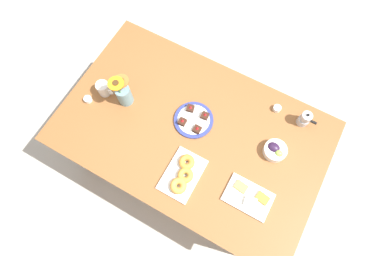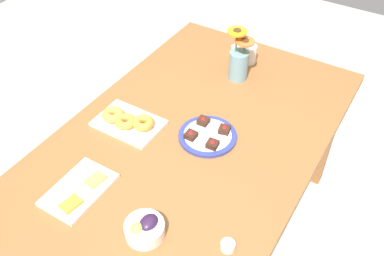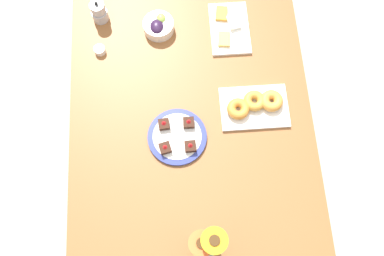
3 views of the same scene
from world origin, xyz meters
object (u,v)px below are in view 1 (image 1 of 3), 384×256
cheese_platter (249,197)px  dining_table (192,135)px  jam_cup_berry (88,99)px  flower_vase (124,94)px  coffee_mug (104,89)px  dessert_plate (194,120)px  grape_bowl (275,150)px  croissant_platter (183,175)px  jam_cup_honey (277,108)px  moka_pot (305,119)px

cheese_platter → dining_table: bearing=157.2°
jam_cup_berry → flower_vase: size_ratio=0.19×
coffee_mug → cheese_platter: size_ratio=0.43×
dessert_plate → flower_vase: bearing=-169.2°
dining_table → dessert_plate: bearing=110.1°
grape_bowl → dining_table: bearing=-166.8°
dining_table → coffee_mug: 0.62m
dining_table → flower_vase: 0.49m
dining_table → croissant_platter: bearing=-71.7°
dining_table → jam_cup_honey: (0.39, 0.37, 0.10)m
grape_bowl → croissant_platter: size_ratio=0.48×
coffee_mug → jam_cup_honey: 1.08m
jam_cup_honey → croissant_platter: bearing=-115.5°
flower_vase → coffee_mug: bearing=-173.7°
coffee_mug → dining_table: bearing=3.5°
flower_vase → moka_pot: flower_vase is taller
cheese_platter → flower_vase: flower_vase is taller
cheese_platter → jam_cup_berry: bearing=177.0°
grape_bowl → dessert_plate: size_ratio=0.56×
cheese_platter → jam_cup_berry: 1.13m
jam_cup_berry → flower_vase: (0.21, 0.12, 0.07)m
grape_bowl → dessert_plate: bearing=-174.1°
flower_vase → moka_pot: bearing=21.0°
moka_pot → croissant_platter: bearing=-126.7°
jam_cup_honey → flower_vase: 0.94m
cheese_platter → jam_cup_honey: cheese_platter is taller
grape_bowl → cheese_platter: (-0.02, -0.31, -0.02)m
dining_table → grape_bowl: size_ratio=11.96×
dining_table → flower_vase: bearing=-177.4°
grape_bowl → croissant_platter: grape_bowl is taller
grape_bowl → croissant_platter: 0.55m
croissant_platter → dessert_plate: 0.34m
dining_table → moka_pot: (0.56, 0.37, 0.13)m
jam_cup_honey → moka_pot: 0.17m
jam_cup_honey → flower_vase: bearing=-155.1°
flower_vase → jam_cup_berry: bearing=-151.1°
jam_cup_berry → flower_vase: flower_vase is taller
croissant_platter → cheese_platter: bearing=10.3°
grape_bowl → jam_cup_honey: size_ratio=2.79×
cheese_platter → dessert_plate: size_ratio=1.08×
jam_cup_honey → jam_cup_berry: bearing=-154.2°
jam_cup_honey → grape_bowl: bearing=-70.3°
dining_table → jam_cup_berry: 0.69m
cheese_platter → dessert_plate: dessert_plate is taller
dining_table → jam_cup_berry: size_ratio=33.33×
jam_cup_berry → moka_pot: size_ratio=0.40×
dining_table → grape_bowl: bearing=13.2°
jam_cup_berry → moka_pot: 1.33m
coffee_mug → jam_cup_berry: (-0.06, -0.10, -0.03)m
grape_bowl → flower_vase: (-0.94, -0.13, 0.06)m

